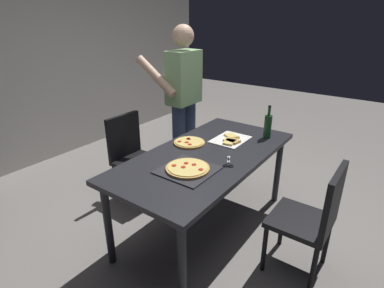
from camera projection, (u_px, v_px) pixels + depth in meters
ground_plane at (205, 226)px, 2.87m from camera, size 12.00×12.00×0.00m
back_wall at (30, 53)px, 3.73m from camera, size 6.40×0.10×2.80m
dining_table at (206, 161)px, 2.61m from camera, size 1.77×0.87×0.75m
chair_near_camera at (314, 216)px, 2.17m from camera, size 0.42×0.42×0.90m
chair_far_side at (132, 153)px, 3.17m from camera, size 0.42×0.42×0.90m
person_serving_pizza at (183, 98)px, 3.30m from camera, size 0.55×0.54×1.75m
pepperoni_pizza_on_tray at (188, 169)px, 2.29m from camera, size 0.39×0.39×0.04m
pizza_slices_on_towel at (231, 140)px, 2.84m from camera, size 0.36×0.28×0.03m
wine_bottle at (268, 126)px, 2.87m from camera, size 0.07×0.07×0.32m
kitchen_scissors at (228, 163)px, 2.39m from camera, size 0.19×0.14×0.01m
second_pizza_plain at (189, 142)px, 2.77m from camera, size 0.28×0.28×0.03m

